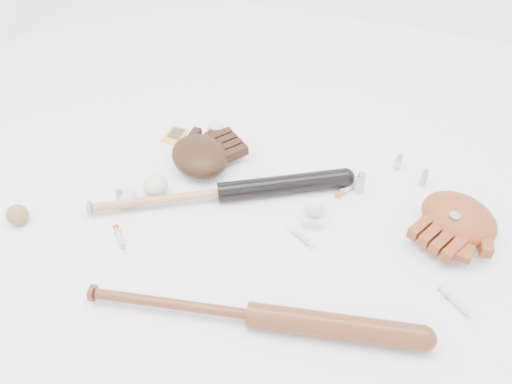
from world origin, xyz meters
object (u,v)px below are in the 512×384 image
(bat_dark, at_px, (221,192))
(pedestal, at_px, (313,218))
(glove_dark, at_px, (200,155))
(bat_wood, at_px, (251,315))

(bat_dark, xyz_separation_m, pedestal, (0.32, 0.00, -0.01))
(glove_dark, xyz_separation_m, pedestal, (0.45, -0.13, -0.03))
(bat_dark, xyz_separation_m, glove_dark, (-0.13, 0.13, 0.02))
(bat_wood, distance_m, pedestal, 0.41)
(bat_dark, height_order, glove_dark, glove_dark)
(bat_dark, height_order, pedestal, bat_dark)
(bat_dark, distance_m, bat_wood, 0.47)
(bat_dark, bearing_deg, bat_wood, -86.93)
(bat_dark, relative_size, pedestal, 13.60)
(pedestal, bearing_deg, bat_dark, -179.31)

